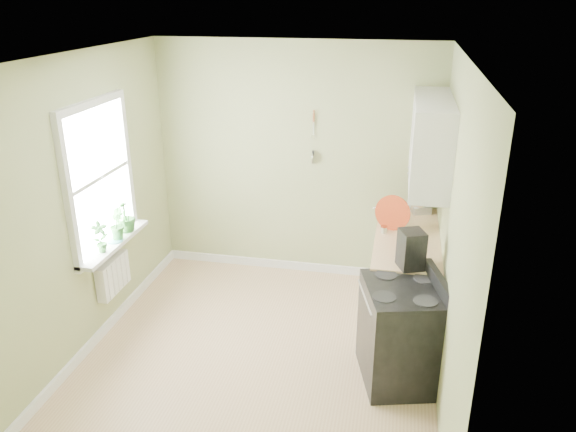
% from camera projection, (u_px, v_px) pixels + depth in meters
% --- Properties ---
extents(floor, '(3.20, 3.60, 0.02)m').
position_uv_depth(floor, '(259.00, 356.00, 5.24)').
color(floor, tan).
rests_on(floor, ground).
extents(ceiling, '(3.20, 3.60, 0.02)m').
position_uv_depth(ceiling, '(252.00, 56.00, 4.22)').
color(ceiling, white).
rests_on(ceiling, wall_back).
extents(wall_back, '(3.20, 0.02, 2.70)m').
position_uv_depth(wall_back, '(296.00, 162.00, 6.37)').
color(wall_back, tan).
rests_on(wall_back, floor).
extents(wall_left, '(0.02, 3.60, 2.70)m').
position_uv_depth(wall_left, '(82.00, 208.00, 5.03)').
color(wall_left, tan).
rests_on(wall_left, floor).
extents(wall_right, '(0.02, 3.60, 2.70)m').
position_uv_depth(wall_right, '(453.00, 238.00, 4.43)').
color(wall_right, tan).
rests_on(wall_right, floor).
extents(base_cabinets, '(0.60, 1.60, 0.87)m').
position_uv_depth(base_cabinets, '(405.00, 278.00, 5.74)').
color(base_cabinets, white).
rests_on(base_cabinets, floor).
extents(countertop, '(0.64, 1.60, 0.04)m').
position_uv_depth(countertop, '(408.00, 237.00, 5.57)').
color(countertop, '#E3BD8A').
rests_on(countertop, base_cabinets).
extents(upper_cabinets, '(0.35, 1.40, 0.80)m').
position_uv_depth(upper_cabinets, '(431.00, 141.00, 5.28)').
color(upper_cabinets, white).
rests_on(upper_cabinets, wall_right).
extents(window, '(0.06, 1.14, 1.44)m').
position_uv_depth(window, '(99.00, 177.00, 5.22)').
color(window, white).
rests_on(window, wall_left).
extents(window_sill, '(0.18, 1.14, 0.04)m').
position_uv_depth(window_sill, '(114.00, 243.00, 5.46)').
color(window_sill, white).
rests_on(window_sill, wall_left).
extents(radiator, '(0.12, 0.50, 0.35)m').
position_uv_depth(radiator, '(113.00, 275.00, 5.54)').
color(radiator, white).
rests_on(radiator, wall_left).
extents(wall_utensils, '(0.02, 0.14, 0.58)m').
position_uv_depth(wall_utensils, '(313.00, 146.00, 6.23)').
color(wall_utensils, '#E3BD8A').
rests_on(wall_utensils, wall_back).
extents(stove, '(0.81, 0.86, 1.01)m').
position_uv_depth(stove, '(401.00, 333.00, 4.78)').
color(stove, black).
rests_on(stove, floor).
extents(stand_mixer, '(0.28, 0.36, 0.39)m').
position_uv_depth(stand_mixer, '(420.00, 195.00, 6.15)').
color(stand_mixer, '#B2B2B7').
rests_on(stand_mixer, countertop).
extents(kettle, '(0.20, 0.12, 0.20)m').
position_uv_depth(kettle, '(386.00, 207.00, 6.01)').
color(kettle, silver).
rests_on(kettle, countertop).
extents(coffee_maker, '(0.26, 0.27, 0.34)m').
position_uv_depth(coffee_maker, '(411.00, 250.00, 4.86)').
color(coffee_maker, black).
rests_on(coffee_maker, countertop).
extents(red_tray, '(0.37, 0.16, 0.36)m').
position_uv_depth(red_tray, '(393.00, 213.00, 5.63)').
color(red_tray, '#9C3215').
rests_on(red_tray, countertop).
extents(jar, '(0.07, 0.07, 0.07)m').
position_uv_depth(jar, '(384.00, 229.00, 5.61)').
color(jar, beige).
rests_on(jar, countertop).
extents(plant_a, '(0.19, 0.19, 0.31)m').
position_uv_depth(plant_a, '(100.00, 237.00, 5.17)').
color(plant_a, '#2D6328').
rests_on(plant_a, window_sill).
extents(plant_b, '(0.21, 0.22, 0.31)m').
position_uv_depth(plant_b, '(116.00, 224.00, 5.45)').
color(plant_b, '#2D6328').
rests_on(plant_b, window_sill).
extents(plant_c, '(0.24, 0.24, 0.33)m').
position_uv_depth(plant_c, '(125.00, 216.00, 5.62)').
color(plant_c, '#2D6328').
rests_on(plant_c, window_sill).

